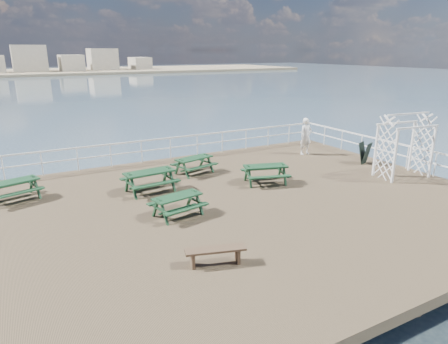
% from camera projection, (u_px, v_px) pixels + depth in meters
% --- Properties ---
extents(ground, '(18.00, 14.00, 0.30)m').
position_uv_depth(ground, '(241.00, 206.00, 14.32)').
color(ground, brown).
rests_on(ground, ground).
extents(sea_backdrop, '(300.00, 300.00, 9.20)m').
position_uv_depth(sea_backdrop, '(65.00, 68.00, 132.60)').
color(sea_backdrop, '#384E5E').
rests_on(sea_backdrop, ground).
extents(railing, '(17.77, 13.76, 1.10)m').
position_uv_depth(railing, '(207.00, 162.00, 16.14)').
color(railing, white).
rests_on(railing, ground).
extents(picnic_table_a, '(2.01, 1.79, 0.83)m').
position_uv_depth(picnic_table_a, '(13.00, 186.00, 14.31)').
color(picnic_table_a, '#12321E').
rests_on(picnic_table_a, ground).
extents(picnic_table_b, '(2.00, 1.67, 0.92)m').
position_uv_depth(picnic_table_b, '(150.00, 177.00, 15.19)').
color(picnic_table_b, '#12321E').
rests_on(picnic_table_b, ground).
extents(picnic_table_c, '(1.95, 1.72, 0.81)m').
position_uv_depth(picnic_table_c, '(194.00, 162.00, 17.49)').
color(picnic_table_c, '#12321E').
rests_on(picnic_table_c, ground).
extents(picnic_table_d, '(1.81, 1.56, 0.78)m').
position_uv_depth(picnic_table_d, '(178.00, 201.00, 12.98)').
color(picnic_table_d, '#12321E').
rests_on(picnic_table_d, ground).
extents(picnic_table_e, '(2.07, 1.85, 0.85)m').
position_uv_depth(picnic_table_e, '(265.00, 170.00, 16.17)').
color(picnic_table_e, '#12321E').
rests_on(picnic_table_e, ground).
extents(flat_bench_near, '(1.58, 0.79, 0.44)m').
position_uv_depth(flat_bench_near, '(215.00, 252.00, 10.04)').
color(flat_bench_near, brown).
rests_on(flat_bench_near, ground).
extents(trellis_arbor, '(2.32, 1.44, 2.73)m').
position_uv_depth(trellis_arbor, '(404.00, 149.00, 16.84)').
color(trellis_arbor, white).
rests_on(trellis_arbor, ground).
extents(sandwich_board, '(0.76, 0.68, 1.03)m').
position_uv_depth(sandwich_board, '(365.00, 153.00, 19.01)').
color(sandwich_board, black).
rests_on(sandwich_board, ground).
extents(person, '(0.70, 0.47, 1.89)m').
position_uv_depth(person, '(306.00, 136.00, 20.59)').
color(person, white).
rests_on(person, ground).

